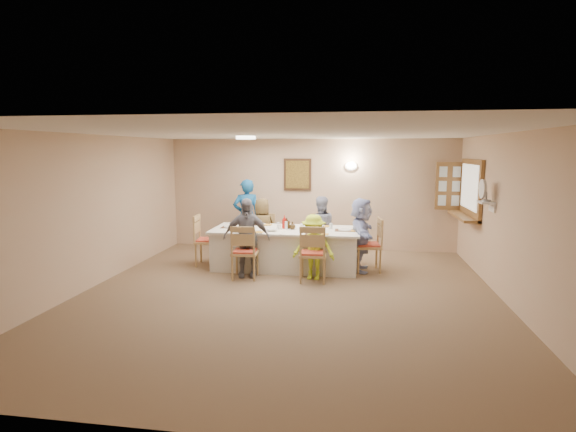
# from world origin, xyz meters

# --- Properties ---
(ground) EXTENTS (7.00, 7.00, 0.00)m
(ground) POSITION_xyz_m (0.00, 0.00, 0.00)
(ground) COLOR brown
(room_walls) EXTENTS (7.00, 7.00, 7.00)m
(room_walls) POSITION_xyz_m (0.00, 0.00, 1.51)
(room_walls) COLOR tan
(room_walls) RESTS_ON ground
(wall_picture) EXTENTS (0.62, 0.05, 0.72)m
(wall_picture) POSITION_xyz_m (-0.30, 3.46, 1.70)
(wall_picture) COLOR #3C2615
(wall_picture) RESTS_ON room_walls
(wall_sconce) EXTENTS (0.26, 0.09, 0.18)m
(wall_sconce) POSITION_xyz_m (0.90, 3.44, 1.90)
(wall_sconce) COLOR white
(wall_sconce) RESTS_ON room_walls
(ceiling_light) EXTENTS (0.36, 0.36, 0.05)m
(ceiling_light) POSITION_xyz_m (-1.00, 1.50, 2.47)
(ceiling_light) COLOR white
(ceiling_light) RESTS_ON room_walls
(serving_hatch) EXTENTS (0.06, 1.50, 1.15)m
(serving_hatch) POSITION_xyz_m (3.21, 2.40, 1.50)
(serving_hatch) COLOR brown
(serving_hatch) RESTS_ON room_walls
(hatch_sill) EXTENTS (0.30, 1.50, 0.05)m
(hatch_sill) POSITION_xyz_m (3.09, 2.40, 0.97)
(hatch_sill) COLOR brown
(hatch_sill) RESTS_ON room_walls
(shutter_door) EXTENTS (0.55, 0.04, 1.00)m
(shutter_door) POSITION_xyz_m (2.95, 3.16, 1.50)
(shutter_door) COLOR brown
(shutter_door) RESTS_ON room_walls
(fan_shelf) EXTENTS (0.22, 0.36, 0.03)m
(fan_shelf) POSITION_xyz_m (3.13, 1.05, 1.40)
(fan_shelf) COLOR white
(fan_shelf) RESTS_ON room_walls
(desk_fan) EXTENTS (0.30, 0.30, 0.28)m
(desk_fan) POSITION_xyz_m (3.10, 1.05, 1.55)
(desk_fan) COLOR #A5A5A8
(desk_fan) RESTS_ON fan_shelf
(dining_table) EXTENTS (2.79, 1.18, 0.76)m
(dining_table) POSITION_xyz_m (-0.29, 1.67, 0.38)
(dining_table) COLOR white
(dining_table) RESTS_ON ground
(chair_back_left) EXTENTS (0.48, 0.48, 0.92)m
(chair_back_left) POSITION_xyz_m (-0.89, 2.47, 0.46)
(chair_back_left) COLOR tan
(chair_back_left) RESTS_ON ground
(chair_back_right) EXTENTS (0.49, 0.49, 0.94)m
(chair_back_right) POSITION_xyz_m (0.31, 2.47, 0.47)
(chair_back_right) COLOR tan
(chair_back_right) RESTS_ON ground
(chair_front_left) EXTENTS (0.49, 0.49, 0.97)m
(chair_front_left) POSITION_xyz_m (-0.89, 0.87, 0.48)
(chair_front_left) COLOR tan
(chair_front_left) RESTS_ON ground
(chair_front_right) EXTENTS (0.50, 0.50, 0.99)m
(chair_front_right) POSITION_xyz_m (0.31, 0.87, 0.50)
(chair_front_right) COLOR tan
(chair_front_right) RESTS_ON ground
(chair_left_end) EXTENTS (0.52, 0.52, 1.00)m
(chair_left_end) POSITION_xyz_m (-1.84, 1.67, 0.50)
(chair_left_end) COLOR tan
(chair_left_end) RESTS_ON ground
(chair_right_end) EXTENTS (0.54, 0.54, 1.01)m
(chair_right_end) POSITION_xyz_m (1.26, 1.67, 0.50)
(chair_right_end) COLOR tan
(chair_right_end) RESTS_ON ground
(diner_back_left) EXTENTS (0.75, 0.60, 1.27)m
(diner_back_left) POSITION_xyz_m (-0.89, 2.35, 0.64)
(diner_back_left) COLOR brown
(diner_back_left) RESTS_ON ground
(diner_back_right) EXTENTS (0.84, 0.75, 1.32)m
(diner_back_right) POSITION_xyz_m (0.31, 2.35, 0.66)
(diner_back_right) COLOR #8E94AE
(diner_back_right) RESTS_ON ground
(diner_front_left) EXTENTS (0.93, 0.60, 1.41)m
(diner_front_left) POSITION_xyz_m (-0.89, 0.99, 0.71)
(diner_front_left) COLOR gray
(diner_front_left) RESTS_ON ground
(diner_front_right) EXTENTS (0.85, 0.61, 1.14)m
(diner_front_right) POSITION_xyz_m (0.31, 0.99, 0.57)
(diner_front_right) COLOR #D4F42C
(diner_front_right) RESTS_ON ground
(diner_right_end) EXTENTS (1.29, 0.44, 1.38)m
(diner_right_end) POSITION_xyz_m (1.13, 1.67, 0.69)
(diner_right_end) COLOR #ADB9EA
(diner_right_end) RESTS_ON ground
(caregiver) EXTENTS (0.86, 0.80, 1.63)m
(caregiver) POSITION_xyz_m (-1.34, 2.82, 0.81)
(caregiver) COLOR #15548E
(caregiver) RESTS_ON ground
(placemat_fl) EXTENTS (0.37, 0.27, 0.01)m
(placemat_fl) POSITION_xyz_m (-0.89, 1.25, 0.76)
(placemat_fl) COLOR #472B19
(placemat_fl) RESTS_ON dining_table
(plate_fl) EXTENTS (0.22, 0.22, 0.01)m
(plate_fl) POSITION_xyz_m (-0.89, 1.25, 0.77)
(plate_fl) COLOR white
(plate_fl) RESTS_ON dining_table
(napkin_fl) EXTENTS (0.15, 0.15, 0.01)m
(napkin_fl) POSITION_xyz_m (-0.71, 1.20, 0.77)
(napkin_fl) COLOR gold
(napkin_fl) RESTS_ON dining_table
(placemat_fr) EXTENTS (0.35, 0.26, 0.01)m
(placemat_fr) POSITION_xyz_m (0.31, 1.25, 0.76)
(placemat_fr) COLOR #472B19
(placemat_fr) RESTS_ON dining_table
(plate_fr) EXTENTS (0.24, 0.24, 0.02)m
(plate_fr) POSITION_xyz_m (0.31, 1.25, 0.77)
(plate_fr) COLOR white
(plate_fr) RESTS_ON dining_table
(napkin_fr) EXTENTS (0.13, 0.13, 0.01)m
(napkin_fr) POSITION_xyz_m (0.49, 1.20, 0.77)
(napkin_fr) COLOR gold
(napkin_fr) RESTS_ON dining_table
(placemat_bl) EXTENTS (0.37, 0.28, 0.01)m
(placemat_bl) POSITION_xyz_m (-0.89, 2.09, 0.76)
(placemat_bl) COLOR #472B19
(placemat_bl) RESTS_ON dining_table
(plate_bl) EXTENTS (0.24, 0.24, 0.01)m
(plate_bl) POSITION_xyz_m (-0.89, 2.09, 0.77)
(plate_bl) COLOR white
(plate_bl) RESTS_ON dining_table
(napkin_bl) EXTENTS (0.15, 0.15, 0.01)m
(napkin_bl) POSITION_xyz_m (-0.71, 2.04, 0.77)
(napkin_bl) COLOR gold
(napkin_bl) RESTS_ON dining_table
(placemat_br) EXTENTS (0.36, 0.27, 0.01)m
(placemat_br) POSITION_xyz_m (0.31, 2.09, 0.76)
(placemat_br) COLOR #472B19
(placemat_br) RESTS_ON dining_table
(plate_br) EXTENTS (0.23, 0.23, 0.01)m
(plate_br) POSITION_xyz_m (0.31, 2.09, 0.77)
(plate_br) COLOR white
(plate_br) RESTS_ON dining_table
(napkin_br) EXTENTS (0.14, 0.14, 0.01)m
(napkin_br) POSITION_xyz_m (0.49, 2.04, 0.77)
(napkin_br) COLOR gold
(napkin_br) RESTS_ON dining_table
(placemat_le) EXTENTS (0.33, 0.25, 0.01)m
(placemat_le) POSITION_xyz_m (-1.39, 1.67, 0.76)
(placemat_le) COLOR #472B19
(placemat_le) RESTS_ON dining_table
(plate_le) EXTENTS (0.23, 0.23, 0.01)m
(plate_le) POSITION_xyz_m (-1.39, 1.67, 0.77)
(plate_le) COLOR white
(plate_le) RESTS_ON dining_table
(napkin_le) EXTENTS (0.15, 0.15, 0.01)m
(napkin_le) POSITION_xyz_m (-1.21, 1.62, 0.77)
(napkin_le) COLOR gold
(napkin_le) RESTS_ON dining_table
(placemat_re) EXTENTS (0.37, 0.28, 0.01)m
(placemat_re) POSITION_xyz_m (0.83, 1.67, 0.76)
(placemat_re) COLOR #472B19
(placemat_re) RESTS_ON dining_table
(plate_re) EXTENTS (0.25, 0.25, 0.02)m
(plate_re) POSITION_xyz_m (0.83, 1.67, 0.77)
(plate_re) COLOR white
(plate_re) RESTS_ON dining_table
(napkin_re) EXTENTS (0.15, 0.15, 0.01)m
(napkin_re) POSITION_xyz_m (1.01, 1.62, 0.77)
(napkin_re) COLOR gold
(napkin_re) RESTS_ON dining_table
(teacup_a) EXTENTS (0.13, 0.13, 0.09)m
(teacup_a) POSITION_xyz_m (-1.05, 1.32, 0.80)
(teacup_a) COLOR white
(teacup_a) RESTS_ON dining_table
(teacup_b) EXTENTS (0.13, 0.13, 0.09)m
(teacup_b) POSITION_xyz_m (0.09, 2.22, 0.81)
(teacup_b) COLOR white
(teacup_b) RESTS_ON dining_table
(bowl_a) EXTENTS (0.27, 0.27, 0.05)m
(bowl_a) POSITION_xyz_m (-0.51, 1.40, 0.79)
(bowl_a) COLOR white
(bowl_a) RESTS_ON dining_table
(bowl_b) EXTENTS (0.28, 0.28, 0.06)m
(bowl_b) POSITION_xyz_m (0.05, 1.94, 0.79)
(bowl_b) COLOR white
(bowl_b) RESTS_ON dining_table
(condiment_ketchup) EXTENTS (0.15, 0.15, 0.26)m
(condiment_ketchup) POSITION_xyz_m (-0.32, 1.72, 0.89)
(condiment_ketchup) COLOR red
(condiment_ketchup) RESTS_ON dining_table
(condiment_brown) EXTENTS (0.17, 0.17, 0.21)m
(condiment_brown) POSITION_xyz_m (-0.27, 1.72, 0.87)
(condiment_brown) COLOR #39260F
(condiment_brown) RESTS_ON dining_table
(condiment_malt) EXTENTS (0.16, 0.16, 0.15)m
(condiment_malt) POSITION_xyz_m (-0.15, 1.65, 0.83)
(condiment_malt) COLOR #39260F
(condiment_malt) RESTS_ON dining_table
(drinking_glass) EXTENTS (0.07, 0.07, 0.11)m
(drinking_glass) POSITION_xyz_m (-0.44, 1.72, 0.82)
(drinking_glass) COLOR silver
(drinking_glass) RESTS_ON dining_table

